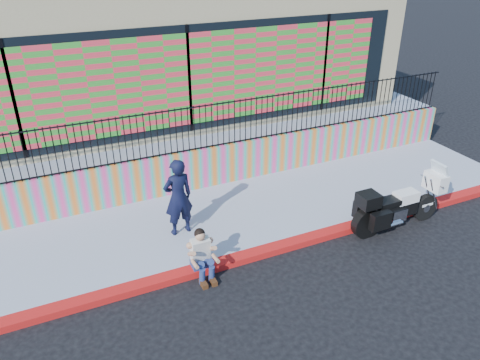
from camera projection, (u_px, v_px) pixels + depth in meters
ground at (258, 256)px, 10.18m from camera, size 90.00×90.00×0.00m
red_curb at (258, 253)px, 10.14m from camera, size 16.00×0.30×0.15m
sidewalk at (228, 216)px, 11.47m from camera, size 16.00×3.00×0.15m
mural_wall at (204, 168)px, 12.47m from camera, size 16.00×0.20×1.10m
metal_fence at (202, 127)px, 11.94m from camera, size 15.80×0.04×1.20m
elevated_platform at (153, 112)px, 16.61m from camera, size 16.00×10.00×1.25m
storefront_building at (148, 38)px, 15.22m from camera, size 14.00×8.06×4.00m
police_motorcycle at (397, 205)px, 10.87m from camera, size 2.42×0.80×1.51m
police_officer at (178, 197)px, 10.32m from camera, size 0.70×0.50×1.83m
seated_man at (203, 259)px, 9.34m from camera, size 0.54×0.71×1.06m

